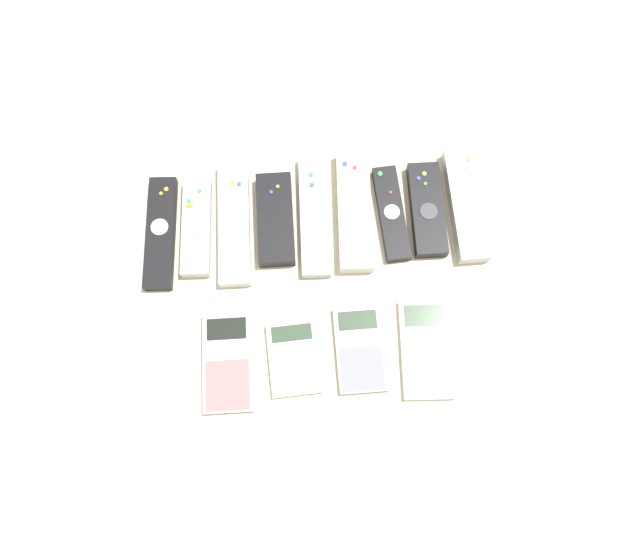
# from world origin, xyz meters

# --- Properties ---
(ground_plane) EXTENTS (3.00, 3.00, 0.00)m
(ground_plane) POSITION_xyz_m (0.00, 0.00, 0.00)
(ground_plane) COLOR beige
(remote_0) EXTENTS (0.06, 0.20, 0.02)m
(remote_0) POSITION_xyz_m (-0.26, 0.13, 0.01)
(remote_0) COLOR black
(remote_0) RESTS_ON ground_plane
(remote_1) EXTENTS (0.06, 0.17, 0.02)m
(remote_1) POSITION_xyz_m (-0.20, 0.13, 0.01)
(remote_1) COLOR #B7B7BC
(remote_1) RESTS_ON ground_plane
(remote_2) EXTENTS (0.06, 0.22, 0.02)m
(remote_2) POSITION_xyz_m (-0.14, 0.13, 0.01)
(remote_2) COLOR silver
(remote_2) RESTS_ON ground_plane
(remote_3) EXTENTS (0.06, 0.16, 0.03)m
(remote_3) POSITION_xyz_m (-0.07, 0.13, 0.01)
(remote_3) COLOR black
(remote_3) RESTS_ON ground_plane
(remote_4) EXTENTS (0.06, 0.21, 0.02)m
(remote_4) POSITION_xyz_m (0.00, 0.13, 0.01)
(remote_4) COLOR #B7B7BC
(remote_4) RESTS_ON ground_plane
(remote_5) EXTENTS (0.07, 0.21, 0.03)m
(remote_5) POSITION_xyz_m (0.07, 0.14, 0.01)
(remote_5) COLOR silver
(remote_5) RESTS_ON ground_plane
(remote_6) EXTENTS (0.05, 0.17, 0.02)m
(remote_6) POSITION_xyz_m (0.13, 0.13, 0.01)
(remote_6) COLOR black
(remote_6) RESTS_ON ground_plane
(remote_7) EXTENTS (0.06, 0.17, 0.03)m
(remote_7) POSITION_xyz_m (0.19, 0.13, 0.01)
(remote_7) COLOR black
(remote_7) RESTS_ON ground_plane
(remote_8) EXTENTS (0.05, 0.20, 0.03)m
(remote_8) POSITION_xyz_m (0.26, 0.13, 0.01)
(remote_8) COLOR #B7B7BC
(remote_8) RESTS_ON ground_plane
(calculator_0) EXTENTS (0.08, 0.16, 0.01)m
(calculator_0) POSITION_xyz_m (-0.16, -0.10, 0.01)
(calculator_0) COLOR #B2B2B7
(calculator_0) RESTS_ON ground_plane
(calculator_1) EXTENTS (0.08, 0.12, 0.01)m
(calculator_1) POSITION_xyz_m (-0.05, -0.10, 0.01)
(calculator_1) COLOR silver
(calculator_1) RESTS_ON ground_plane
(calculator_2) EXTENTS (0.08, 0.14, 0.01)m
(calculator_2) POSITION_xyz_m (0.05, -0.10, 0.01)
(calculator_2) COLOR #B2B2B7
(calculator_2) RESTS_ON ground_plane
(calculator_3) EXTENTS (0.09, 0.16, 0.01)m
(calculator_3) POSITION_xyz_m (0.16, -0.11, 0.01)
(calculator_3) COLOR silver
(calculator_3) RESTS_ON ground_plane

